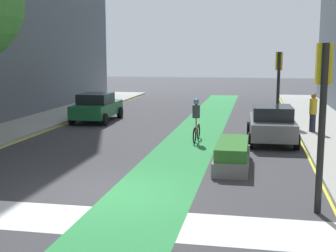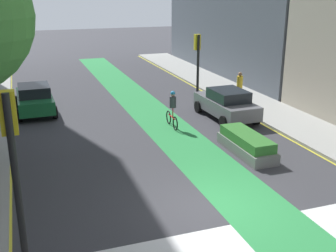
% 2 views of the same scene
% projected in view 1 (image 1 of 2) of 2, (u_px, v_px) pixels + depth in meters
% --- Properties ---
extents(ground_plane, '(120.00, 120.00, 0.00)m').
position_uv_depth(ground_plane, '(103.00, 193.00, 12.54)').
color(ground_plane, '#38383D').
extents(bike_lane_paint, '(2.40, 60.00, 0.01)m').
position_uv_depth(bike_lane_paint, '(149.00, 196.00, 12.30)').
color(bike_lane_paint, '#2D8C47').
rests_on(bike_lane_paint, ground_plane).
extents(crosswalk_band, '(12.00, 1.80, 0.01)m').
position_uv_depth(crosswalk_band, '(75.00, 219.00, 10.60)').
color(crosswalk_band, silver).
rests_on(crosswalk_band, ground_plane).
extents(curb_stripe_right, '(0.16, 60.00, 0.01)m').
position_uv_depth(curb_stripe_right, '(334.00, 207.00, 11.43)').
color(curb_stripe_right, yellow).
rests_on(curb_stripe_right, ground_plane).
extents(traffic_signal_near_right, '(0.35, 0.52, 4.01)m').
position_uv_depth(traffic_signal_near_right, '(323.00, 95.00, 10.69)').
color(traffic_signal_near_right, black).
rests_on(traffic_signal_near_right, ground_plane).
extents(traffic_signal_far_right, '(0.35, 0.52, 3.83)m').
position_uv_depth(traffic_signal_far_right, '(279.00, 74.00, 24.06)').
color(traffic_signal_far_right, black).
rests_on(traffic_signal_far_right, ground_plane).
extents(car_grey_right_far, '(2.13, 4.25, 1.57)m').
position_uv_depth(car_grey_right_far, '(272.00, 124.00, 19.61)').
color(car_grey_right_far, slate).
rests_on(car_grey_right_far, ground_plane).
extents(car_green_left_far, '(2.07, 4.23, 1.57)m').
position_uv_depth(car_green_left_far, '(97.00, 107.00, 25.65)').
color(car_green_left_far, '#196033').
rests_on(car_green_left_far, ground_plane).
extents(cyclist_in_lane, '(0.32, 1.73, 1.86)m').
position_uv_depth(cyclist_in_lane, '(196.00, 119.00, 19.72)').
color(cyclist_in_lane, black).
rests_on(cyclist_in_lane, ground_plane).
extents(pedestrian_sidewalk_right_b, '(0.34, 0.34, 1.79)m').
position_uv_depth(pedestrian_sidewalk_right_b, '(313.00, 112.00, 21.34)').
color(pedestrian_sidewalk_right_b, '#262638').
rests_on(pedestrian_sidewalk_right_b, sidewalk_right).
extents(median_planter, '(1.11, 3.29, 0.85)m').
position_uv_depth(median_planter, '(232.00, 155.00, 15.44)').
color(median_planter, slate).
rests_on(median_planter, ground_plane).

